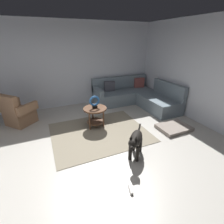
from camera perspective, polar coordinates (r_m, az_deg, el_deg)
ground_plane at (r=3.61m, az=-2.80°, el=-13.56°), size 6.00×6.00×0.10m
wall_back at (r=5.76m, az=-14.08°, el=15.44°), size 6.00×0.12×2.70m
wall_right at (r=4.82m, az=32.17°, el=10.92°), size 0.12×6.00×2.70m
area_rug at (r=4.17m, az=-4.37°, el=-7.02°), size 2.30×1.90×0.01m
sectional_couch at (r=5.87m, az=8.23°, el=5.35°), size 2.20×2.25×0.88m
armchair at (r=5.08m, az=-29.83°, el=-0.35°), size 0.98×1.00×0.88m
side_table at (r=4.26m, az=-5.91°, el=-0.10°), size 0.60×0.60×0.54m
torus_sculpture at (r=4.14m, az=-6.09°, el=3.61°), size 0.28×0.08×0.33m
dog_bed_mat at (r=4.57m, az=20.71°, el=-5.08°), size 0.80×0.60×0.09m
dog at (r=3.21m, az=8.22°, el=-9.76°), size 0.61×0.66×0.63m
dog_toy_ball at (r=4.18m, az=9.17°, el=-6.65°), size 0.08×0.08×0.08m
dog_toy_rope at (r=2.82m, az=6.50°, el=-25.12°), size 0.10×0.19×0.05m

